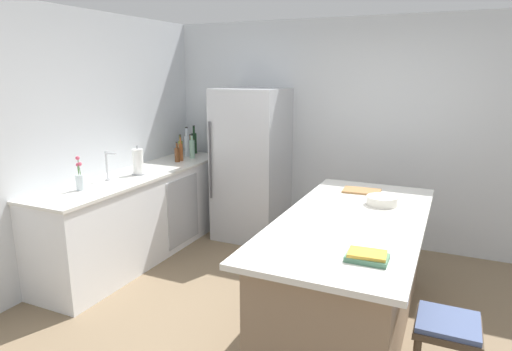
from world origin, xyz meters
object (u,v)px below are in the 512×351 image
cookbook_stack (367,256)px  whiskey_bottle (191,146)px  paper_towel_roll (138,162)px  soda_bottle (187,145)px  gin_bottle (192,148)px  wine_bottle (194,142)px  sink_faucet (108,165)px  syrup_bottle (177,154)px  vinegar_bottle (181,152)px  mixing_bowl (382,201)px  flower_vase (80,180)px  olive_oil_bottle (181,149)px  kitchen_island (349,273)px  refrigerator (252,164)px  cutting_board (362,191)px  bar_stool (447,337)px

cookbook_stack → whiskey_bottle: bearing=139.4°
paper_towel_roll → soda_bottle: (-0.11, 1.10, 0.02)m
gin_bottle → cookbook_stack: bearing=-39.7°
soda_bottle → cookbook_stack: size_ratio=1.53×
wine_bottle → sink_faucet: bearing=-88.9°
sink_faucet → syrup_bottle: sink_faucet is taller
soda_bottle → paper_towel_roll: bearing=-84.4°
gin_bottle → vinegar_bottle: bearing=-101.3°
mixing_bowl → soda_bottle: bearing=157.8°
flower_vase → mixing_bowl: (2.59, 0.76, -0.08)m
syrup_bottle → olive_oil_bottle: bearing=111.6°
paper_towel_roll → mixing_bowl: bearing=0.7°
kitchen_island → refrigerator: bearing=135.7°
soda_bottle → cutting_board: 2.50m
soda_bottle → cutting_board: (2.38, -0.73, -0.16)m
sink_faucet → cookbook_stack: (2.71, -0.80, -0.15)m
soda_bottle → mixing_bowl: (2.62, -1.07, -0.13)m
sink_faucet → cookbook_stack: bearing=-16.5°
syrup_bottle → cookbook_stack: size_ratio=0.99×
paper_towel_roll → vinegar_bottle: bearing=90.8°
kitchen_island → sink_faucet: (-2.46, 0.07, 0.63)m
wine_bottle → flower_vase: bearing=-88.5°
flower_vase → bar_stool: bearing=-6.8°
refrigerator → wine_bottle: size_ratio=4.89×
paper_towel_roll → gin_bottle: 1.01m
sink_faucet → paper_towel_roll: 0.35m
refrigerator → cookbook_stack: bearing=-51.3°
mixing_bowl → wine_bottle: bearing=154.3°
bar_stool → soda_bottle: soda_bottle is taller
refrigerator → cookbook_stack: refrigerator is taller
kitchen_island → cookbook_stack: cookbook_stack is taller
paper_towel_roll → cookbook_stack: (2.61, -1.14, -0.13)m
vinegar_bottle → syrup_bottle: 0.09m
cookbook_stack → cutting_board: cookbook_stack is taller
wine_bottle → gin_bottle: bearing=-62.3°
kitchen_island → gin_bottle: (-2.34, 1.41, 0.60)m
gin_bottle → sink_faucet: bearing=-95.2°
refrigerator → olive_oil_bottle: size_ratio=5.97×
sink_faucet → mixing_bowl: size_ratio=1.18×
sink_faucet → flower_vase: flower_vase is taller
mixing_bowl → cutting_board: mixing_bowl is taller
whiskey_bottle → syrup_bottle: bearing=-76.9°
sink_faucet → wine_bottle: bearing=91.1°
sink_faucet → wine_bottle: (-0.03, 1.64, -0.01)m
paper_towel_roll → cookbook_stack: bearing=-23.6°
olive_oil_bottle → vinegar_bottle: size_ratio=1.01×
whiskey_bottle → flower_vase: bearing=-88.8°
soda_bottle → olive_oil_bottle: size_ratio=1.23×
wine_bottle → soda_bottle: soda_bottle is taller
kitchen_island → whiskey_bottle: size_ratio=8.50×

